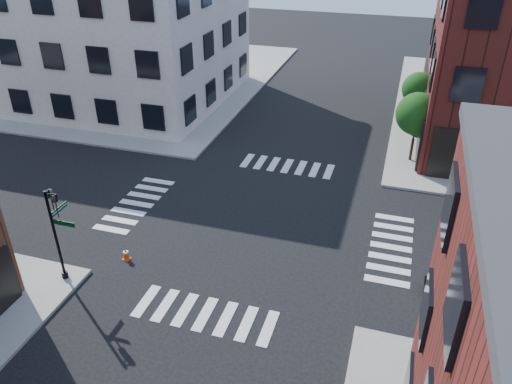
{
  "coord_description": "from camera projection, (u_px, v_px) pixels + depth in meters",
  "views": [
    {
      "loc": [
        6.47,
        -20.93,
        14.65
      ],
      "look_at": [
        0.32,
        -0.9,
        2.5
      ],
      "focal_mm": 35.0,
      "sensor_mm": 36.0,
      "label": 1
    }
  ],
  "objects": [
    {
      "name": "traffic_cone",
      "position": [
        126.0,
        254.0,
        23.54
      ],
      "size": [
        0.39,
        0.39,
        0.63
      ],
      "rotation": [
        0.0,
        0.0,
        -0.16
      ],
      "color": "#FD410B",
      "rests_on": "ground"
    },
    {
      "name": "tree_far",
      "position": [
        420.0,
        91.0,
        36.15
      ],
      "size": [
        2.43,
        2.43,
        4.07
      ],
      "color": "black",
      "rests_on": "ground"
    },
    {
      "name": "tree_near",
      "position": [
        418.0,
        116.0,
        31.04
      ],
      "size": [
        2.69,
        2.69,
        4.49
      ],
      "color": "black",
      "rests_on": "ground"
    },
    {
      "name": "building_nw",
      "position": [
        94.0,
        30.0,
        41.6
      ],
      "size": [
        22.0,
        16.0,
        11.0
      ],
      "primitive_type": "cube",
      "color": "beige",
      "rests_on": "ground"
    },
    {
      "name": "sidewalk_nw",
      "position": [
        114.0,
        75.0,
        48.96
      ],
      "size": [
        30.0,
        30.0,
        0.15
      ],
      "primitive_type": "cube",
      "color": "gray",
      "rests_on": "ground"
    },
    {
      "name": "signal_pole",
      "position": [
        57.0,
        226.0,
        21.05
      ],
      "size": [
        1.29,
        1.24,
        4.6
      ],
      "color": "black",
      "rests_on": "ground"
    },
    {
      "name": "ground",
      "position": [
        255.0,
        224.0,
        26.3
      ],
      "size": [
        120.0,
        120.0,
        0.0
      ],
      "primitive_type": "plane",
      "color": "black",
      "rests_on": "ground"
    }
  ]
}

